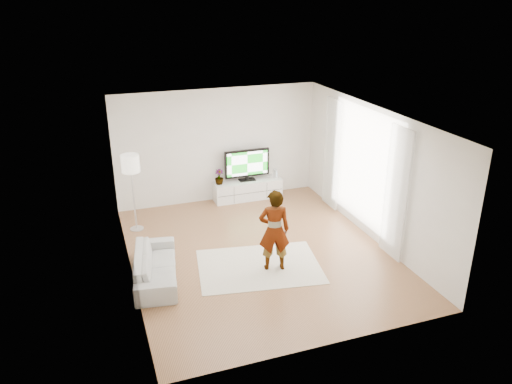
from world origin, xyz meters
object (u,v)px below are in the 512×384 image
object	(u,v)px
media_console	(248,190)
floor_lamp	(131,167)
player	(274,230)
sofa	(156,266)
television	(247,164)
rug	(259,266)

from	to	relation	value
media_console	floor_lamp	bearing A→B (deg)	-163.55
player	sofa	distance (m)	2.26
media_console	floor_lamp	size ratio (longest dim) A/B	1.00
sofa	floor_lamp	xyz separation A→B (m)	(-0.09, 2.20, 1.19)
media_console	floor_lamp	world-z (taller)	floor_lamp
media_console	player	world-z (taller)	player
player	floor_lamp	world-z (taller)	floor_lamp
television	rug	world-z (taller)	television
media_console	floor_lamp	xyz separation A→B (m)	(-2.88, -0.85, 1.22)
rug	player	size ratio (longest dim) A/B	1.45
television	player	xyz separation A→B (m)	(-0.63, -3.46, -0.11)
media_console	rug	bearing A→B (deg)	-104.78
player	floor_lamp	xyz separation A→B (m)	(-2.25, 2.58, 0.65)
television	floor_lamp	bearing A→B (deg)	-163.05
media_console	player	size ratio (longest dim) A/B	1.08
media_console	sofa	world-z (taller)	sofa
sofa	rug	bearing A→B (deg)	-87.55
rug	floor_lamp	world-z (taller)	floor_lamp
rug	sofa	bearing A→B (deg)	173.30
floor_lamp	sofa	bearing A→B (deg)	-87.59
player	floor_lamp	size ratio (longest dim) A/B	0.92
player	sofa	world-z (taller)	player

